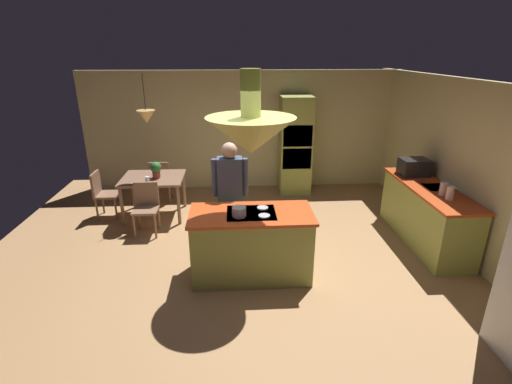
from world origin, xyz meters
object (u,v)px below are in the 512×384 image
at_px(person_at_island, 230,191).
at_px(chair_at_corner, 103,191).
at_px(chair_by_back_wall, 161,178).
at_px(dining_table, 153,182).
at_px(oven_tower, 295,145).
at_px(potted_plant_on_table, 156,169).
at_px(cup_on_table, 147,179).
at_px(canister_sugar, 443,189).
at_px(kitchen_island, 251,244).
at_px(canister_flour, 450,193).
at_px(microwave_on_counter, 414,167).
at_px(cooking_pot_on_cooktop, 239,212).
at_px(chair_facing_island, 146,205).

bearing_deg(person_at_island, chair_at_corner, 148.72).
height_order(person_at_island, chair_by_back_wall, person_at_island).
height_order(dining_table, person_at_island, person_at_island).
height_order(oven_tower, person_at_island, oven_tower).
bearing_deg(chair_at_corner, chair_by_back_wall, -53.67).
bearing_deg(person_at_island, potted_plant_on_table, 134.00).
distance_m(cup_on_table, canister_sugar, 4.80).
relative_size(chair_by_back_wall, potted_plant_on_table, 2.90).
height_order(kitchen_island, potted_plant_on_table, potted_plant_on_table).
distance_m(chair_at_corner, potted_plant_on_table, 1.10).
relative_size(kitchen_island, canister_sugar, 8.32).
bearing_deg(oven_tower, chair_by_back_wall, -170.72).
height_order(chair_by_back_wall, chair_at_corner, same).
bearing_deg(canister_flour, person_at_island, 173.01).
relative_size(chair_by_back_wall, canister_flour, 4.40).
relative_size(chair_by_back_wall, microwave_on_counter, 1.89).
distance_m(person_at_island, canister_sugar, 3.12).
height_order(chair_at_corner, microwave_on_counter, microwave_on_counter).
xyz_separation_m(oven_tower, dining_table, (-2.80, -1.14, -0.37)).
xyz_separation_m(person_at_island, cooking_pot_on_cooktop, (0.11, -0.80, 0.03)).
xyz_separation_m(chair_at_corner, microwave_on_counter, (5.47, -0.68, 0.58)).
bearing_deg(oven_tower, cooking_pot_on_cooktop, -110.48).
relative_size(potted_plant_on_table, cup_on_table, 3.33).
bearing_deg(canister_flour, chair_at_corner, 161.66).
bearing_deg(dining_table, kitchen_island, -51.01).
xyz_separation_m(dining_table, microwave_on_counter, (4.54, -0.68, 0.42)).
height_order(potted_plant_on_table, cup_on_table, potted_plant_on_table).
height_order(kitchen_island, dining_table, kitchen_island).
distance_m(chair_at_corner, canister_flour, 5.79).
bearing_deg(oven_tower, kitchen_island, -108.74).
distance_m(person_at_island, cup_on_table, 1.91).
bearing_deg(canister_sugar, oven_tower, 122.08).
bearing_deg(oven_tower, chair_facing_island, -146.86).
height_order(oven_tower, canister_flour, oven_tower).
xyz_separation_m(person_at_island, chair_at_corner, (-2.36, 1.43, -0.49)).
bearing_deg(chair_facing_island, chair_by_back_wall, 90.00).
xyz_separation_m(oven_tower, chair_facing_island, (-2.80, -1.83, -0.53)).
relative_size(chair_facing_island, microwave_on_counter, 1.89).
relative_size(chair_facing_island, canister_sugar, 4.43).
height_order(oven_tower, cooking_pot_on_cooktop, oven_tower).
bearing_deg(chair_facing_island, canister_sugar, -11.80).
relative_size(potted_plant_on_table, microwave_on_counter, 0.65).
xyz_separation_m(dining_table, chair_by_back_wall, (0.00, 0.69, -0.16)).
distance_m(canister_sugar, cooking_pot_on_cooktop, 3.06).
bearing_deg(kitchen_island, dining_table, 128.99).
xyz_separation_m(kitchen_island, microwave_on_counter, (2.84, 1.42, 0.61)).
height_order(chair_at_corner, canister_sugar, canister_sugar).
relative_size(oven_tower, canister_sugar, 10.50).
distance_m(kitchen_island, chair_facing_island, 2.21).
relative_size(oven_tower, dining_table, 1.87).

